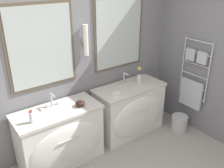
{
  "coord_description": "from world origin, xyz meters",
  "views": [
    {
      "loc": [
        -1.29,
        -1.18,
        2.35
      ],
      "look_at": [
        0.45,
        1.16,
        1.03
      ],
      "focal_mm": 40.0,
      "sensor_mm": 36.0,
      "label": 1
    }
  ],
  "objects_px": {
    "vanity_right": "(130,110)",
    "toiletry_bottle": "(31,117)",
    "amenity_bowl": "(80,103)",
    "flower_vase": "(139,76)",
    "waste_bin": "(179,123)",
    "vanity_left": "(61,137)"
  },
  "relations": [
    {
      "from": "amenity_bowl",
      "to": "vanity_right",
      "type": "bearing_deg",
      "value": 2.97
    },
    {
      "from": "vanity_left",
      "to": "flower_vase",
      "type": "bearing_deg",
      "value": 2.56
    },
    {
      "from": "vanity_left",
      "to": "flower_vase",
      "type": "relative_size",
      "value": 4.2
    },
    {
      "from": "vanity_right",
      "to": "flower_vase",
      "type": "height_order",
      "value": "flower_vase"
    },
    {
      "from": "flower_vase",
      "to": "waste_bin",
      "type": "relative_size",
      "value": 1.01
    },
    {
      "from": "vanity_right",
      "to": "amenity_bowl",
      "type": "height_order",
      "value": "amenity_bowl"
    },
    {
      "from": "toiletry_bottle",
      "to": "vanity_left",
      "type": "bearing_deg",
      "value": 8.51
    },
    {
      "from": "vanity_right",
      "to": "flower_vase",
      "type": "relative_size",
      "value": 4.2
    },
    {
      "from": "vanity_right",
      "to": "toiletry_bottle",
      "type": "xyz_separation_m",
      "value": [
        -1.52,
        -0.05,
        0.46
      ]
    },
    {
      "from": "toiletry_bottle",
      "to": "amenity_bowl",
      "type": "height_order",
      "value": "toiletry_bottle"
    },
    {
      "from": "vanity_left",
      "to": "flower_vase",
      "type": "xyz_separation_m",
      "value": [
        1.39,
        0.06,
        0.49
      ]
    },
    {
      "from": "amenity_bowl",
      "to": "waste_bin",
      "type": "bearing_deg",
      "value": -14.19
    },
    {
      "from": "flower_vase",
      "to": "waste_bin",
      "type": "xyz_separation_m",
      "value": [
        0.46,
        -0.5,
        -0.76
      ]
    },
    {
      "from": "flower_vase",
      "to": "waste_bin",
      "type": "height_order",
      "value": "flower_vase"
    },
    {
      "from": "vanity_left",
      "to": "toiletry_bottle",
      "type": "bearing_deg",
      "value": -171.49
    },
    {
      "from": "vanity_right",
      "to": "flower_vase",
      "type": "distance_m",
      "value": 0.54
    },
    {
      "from": "toiletry_bottle",
      "to": "flower_vase",
      "type": "xyz_separation_m",
      "value": [
        1.73,
        0.11,
        0.04
      ]
    },
    {
      "from": "vanity_left",
      "to": "amenity_bowl",
      "type": "distance_m",
      "value": 0.51
    },
    {
      "from": "vanity_left",
      "to": "waste_bin",
      "type": "distance_m",
      "value": 1.91
    },
    {
      "from": "vanity_left",
      "to": "vanity_right",
      "type": "distance_m",
      "value": 1.18
    },
    {
      "from": "amenity_bowl",
      "to": "flower_vase",
      "type": "bearing_deg",
      "value": 5.61
    },
    {
      "from": "vanity_left",
      "to": "toiletry_bottle",
      "type": "height_order",
      "value": "toiletry_bottle"
    }
  ]
}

